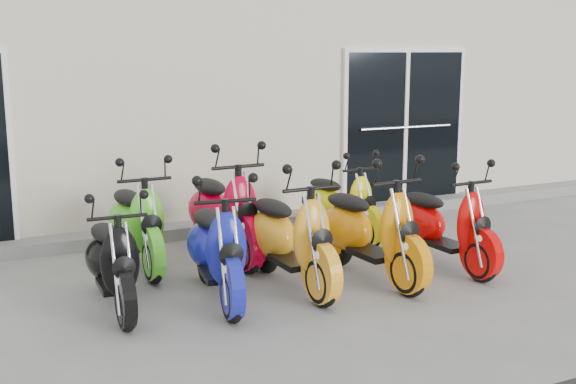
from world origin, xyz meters
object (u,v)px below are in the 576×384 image
scooter_front_orange_a (290,223)px  scooter_back_yellow (341,194)px  scooter_back_red (223,199)px  scooter_front_orange_b (370,216)px  scooter_back_green (136,210)px  scooter_front_red (445,212)px  scooter_front_blue (216,234)px  scooter_front_black (112,248)px

scooter_front_orange_a → scooter_back_yellow: 1.93m
scooter_front_orange_a → scooter_back_red: size_ratio=0.96×
scooter_front_orange_b → scooter_back_green: size_ratio=1.04×
scooter_front_orange_a → scooter_back_green: (-1.18, 1.29, -0.02)m
scooter_back_green → scooter_back_yellow: scooter_back_green is taller
scooter_front_orange_b → scooter_back_green: bearing=140.6°
scooter_front_orange_b → scooter_back_red: (-1.06, 1.33, 0.02)m
scooter_front_red → scooter_back_red: (-1.98, 1.33, 0.07)m
scooter_back_yellow → scooter_front_blue: bearing=-153.9°
scooter_front_orange_a → scooter_front_red: scooter_front_orange_a is taller
scooter_front_orange_a → scooter_front_red: size_ratio=1.08×
scooter_front_orange_a → scooter_front_orange_b: bearing=-8.8°
scooter_front_black → scooter_front_blue: scooter_front_blue is taller
scooter_front_black → scooter_front_red: 3.45m
scooter_back_red → scooter_front_orange_a: bearing=-81.9°
scooter_back_green → scooter_back_yellow: size_ratio=1.10×
scooter_front_blue → scooter_back_yellow: scooter_front_blue is taller
scooter_back_green → scooter_back_red: scooter_back_red is taller
scooter_back_red → scooter_back_yellow: 1.59m
scooter_back_green → scooter_back_yellow: 2.53m
scooter_front_orange_a → scooter_back_yellow: bearing=43.8°
scooter_front_blue → scooter_front_orange_a: bearing=10.1°
scooter_front_red → scooter_back_yellow: size_ratio=1.06×
scooter_back_green → scooter_back_red: bearing=-4.5°
scooter_front_black → scooter_back_yellow: size_ratio=1.01×
scooter_front_blue → scooter_back_red: 1.37m
scooter_back_green → scooter_front_red: bearing=-25.9°
scooter_back_red → scooter_front_orange_b: bearing=-53.8°
scooter_front_blue → scooter_front_orange_b: scooter_front_orange_b is taller
scooter_front_black → scooter_front_orange_b: scooter_front_orange_b is taller
scooter_front_orange_a → scooter_back_green: bearing=130.7°
scooter_front_orange_b → scooter_front_blue: bearing=172.7°
scooter_front_black → scooter_front_blue: size_ratio=0.91×
scooter_front_orange_b → scooter_back_red: size_ratio=0.97×
scooter_back_red → scooter_back_green: bearing=173.7°
scooter_front_orange_b → scooter_front_red: scooter_front_orange_b is taller
scooter_front_black → scooter_front_orange_b: bearing=-3.1°
scooter_front_orange_b → scooter_front_black: bearing=170.2°
scooter_back_yellow → scooter_back_green: bearing=174.4°
scooter_front_blue → scooter_back_yellow: bearing=41.4°
scooter_front_black → scooter_front_blue: bearing=-7.3°
scooter_back_green → scooter_back_yellow: (2.53, 0.08, -0.06)m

